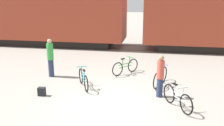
{
  "coord_description": "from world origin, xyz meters",
  "views": [
    {
      "loc": [
        1.67,
        -8.88,
        4.06
      ],
      "look_at": [
        -0.16,
        1.47,
        1.1
      ],
      "focal_mm": 42.0,
      "sensor_mm": 36.0,
      "label": 1
    }
  ],
  "objects_px": {
    "freight_train": "(135,9)",
    "bicycle_silver": "(177,98)",
    "person_in_red": "(160,76)",
    "bicycle_green": "(125,67)",
    "person_in_green": "(50,58)",
    "bicycle_blue": "(160,77)",
    "backpack": "(42,92)",
    "bicycle_teal": "(83,79)"
  },
  "relations": [
    {
      "from": "person_in_green",
      "to": "person_in_red",
      "type": "distance_m",
      "value": 5.39
    },
    {
      "from": "bicycle_silver",
      "to": "bicycle_teal",
      "type": "relative_size",
      "value": 0.97
    },
    {
      "from": "bicycle_green",
      "to": "person_in_red",
      "type": "height_order",
      "value": "person_in_red"
    },
    {
      "from": "freight_train",
      "to": "bicycle_silver",
      "type": "xyz_separation_m",
      "value": [
        2.45,
        -9.62,
        -2.4
      ]
    },
    {
      "from": "bicycle_green",
      "to": "person_in_red",
      "type": "xyz_separation_m",
      "value": [
        1.68,
        -2.64,
        0.5
      ]
    },
    {
      "from": "bicycle_blue",
      "to": "person_in_red",
      "type": "xyz_separation_m",
      "value": [
        -0.03,
        -1.3,
        0.48
      ]
    },
    {
      "from": "bicycle_silver",
      "to": "bicycle_blue",
      "type": "xyz_separation_m",
      "value": [
        -0.58,
        2.24,
        0.0
      ]
    },
    {
      "from": "freight_train",
      "to": "backpack",
      "type": "xyz_separation_m",
      "value": [
        -2.75,
        -9.39,
        -2.61
      ]
    },
    {
      "from": "bicycle_teal",
      "to": "backpack",
      "type": "xyz_separation_m",
      "value": [
        -1.38,
        -1.17,
        -0.2
      ]
    },
    {
      "from": "bicycle_silver",
      "to": "person_in_green",
      "type": "distance_m",
      "value": 6.32
    },
    {
      "from": "bicycle_teal",
      "to": "person_in_red",
      "type": "xyz_separation_m",
      "value": [
        3.21,
        -0.45,
        0.49
      ]
    },
    {
      "from": "person_in_green",
      "to": "backpack",
      "type": "distance_m",
      "value": 2.52
    },
    {
      "from": "bicycle_silver",
      "to": "backpack",
      "type": "xyz_separation_m",
      "value": [
        -5.19,
        0.22,
        -0.21
      ]
    },
    {
      "from": "bicycle_green",
      "to": "bicycle_blue",
      "type": "xyz_separation_m",
      "value": [
        1.71,
        -1.34,
        0.02
      ]
    },
    {
      "from": "bicycle_silver",
      "to": "person_in_red",
      "type": "bearing_deg",
      "value": 123.09
    },
    {
      "from": "backpack",
      "to": "bicycle_blue",
      "type": "bearing_deg",
      "value": 23.67
    },
    {
      "from": "bicycle_blue",
      "to": "bicycle_green",
      "type": "bearing_deg",
      "value": 141.88
    },
    {
      "from": "bicycle_teal",
      "to": "person_in_green",
      "type": "height_order",
      "value": "person_in_green"
    },
    {
      "from": "bicycle_silver",
      "to": "backpack",
      "type": "height_order",
      "value": "bicycle_silver"
    },
    {
      "from": "bicycle_green",
      "to": "person_in_green",
      "type": "distance_m",
      "value": 3.66
    },
    {
      "from": "backpack",
      "to": "bicycle_teal",
      "type": "bearing_deg",
      "value": 40.37
    },
    {
      "from": "bicycle_blue",
      "to": "person_in_green",
      "type": "xyz_separation_m",
      "value": [
        -5.17,
        0.31,
        0.56
      ]
    },
    {
      "from": "backpack",
      "to": "bicycle_green",
      "type": "bearing_deg",
      "value": 49.14
    },
    {
      "from": "bicycle_teal",
      "to": "bicycle_blue",
      "type": "relative_size",
      "value": 0.95
    },
    {
      "from": "freight_train",
      "to": "bicycle_blue",
      "type": "bearing_deg",
      "value": -75.82
    },
    {
      "from": "bicycle_blue",
      "to": "person_in_green",
      "type": "relative_size",
      "value": 0.9
    },
    {
      "from": "backpack",
      "to": "bicycle_silver",
      "type": "bearing_deg",
      "value": -2.47
    },
    {
      "from": "bicycle_blue",
      "to": "backpack",
      "type": "height_order",
      "value": "bicycle_blue"
    },
    {
      "from": "freight_train",
      "to": "bicycle_blue",
      "type": "height_order",
      "value": "freight_train"
    },
    {
      "from": "person_in_red",
      "to": "backpack",
      "type": "distance_m",
      "value": 4.69
    },
    {
      "from": "freight_train",
      "to": "bicycle_blue",
      "type": "distance_m",
      "value": 7.97
    },
    {
      "from": "bicycle_green",
      "to": "backpack",
      "type": "relative_size",
      "value": 3.97
    },
    {
      "from": "bicycle_blue",
      "to": "backpack",
      "type": "relative_size",
      "value": 4.84
    },
    {
      "from": "person_in_red",
      "to": "bicycle_teal",
      "type": "bearing_deg",
      "value": -40.98
    },
    {
      "from": "bicycle_teal",
      "to": "person_in_green",
      "type": "relative_size",
      "value": 0.86
    },
    {
      "from": "freight_train",
      "to": "person_in_red",
      "type": "xyz_separation_m",
      "value": [
        1.83,
        -8.68,
        -1.92
      ]
    },
    {
      "from": "bicycle_green",
      "to": "freight_train",
      "type": "bearing_deg",
      "value": 91.49
    },
    {
      "from": "bicycle_teal",
      "to": "person_in_red",
      "type": "distance_m",
      "value": 3.27
    },
    {
      "from": "backpack",
      "to": "freight_train",
      "type": "bearing_deg",
      "value": 73.7
    },
    {
      "from": "bicycle_silver",
      "to": "person_in_green",
      "type": "relative_size",
      "value": 0.83
    },
    {
      "from": "bicycle_teal",
      "to": "person_in_green",
      "type": "bearing_deg",
      "value": 149.05
    },
    {
      "from": "bicycle_teal",
      "to": "person_in_green",
      "type": "xyz_separation_m",
      "value": [
        -1.94,
        1.16,
        0.57
      ]
    }
  ]
}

